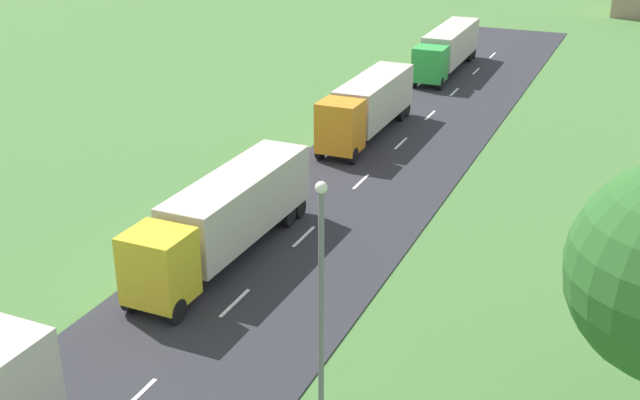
{
  "coord_description": "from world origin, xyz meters",
  "views": [
    {
      "loc": [
        14.29,
        7.19,
        16.47
      ],
      "look_at": [
        0.24,
        39.78,
        1.46
      ],
      "focal_mm": 44.68,
      "sensor_mm": 36.0,
      "label": 1
    }
  ],
  "objects_px": {
    "truck_third": "(368,104)",
    "lamppost_second": "(321,295)",
    "truck_second": "(226,214)",
    "truck_fourth": "(448,47)"
  },
  "relations": [
    {
      "from": "truck_fourth",
      "to": "lamppost_second",
      "type": "bearing_deg",
      "value": -79.77
    },
    {
      "from": "truck_third",
      "to": "truck_second",
      "type": "bearing_deg",
      "value": -89.28
    },
    {
      "from": "truck_third",
      "to": "truck_fourth",
      "type": "xyz_separation_m",
      "value": [
        0.18,
        19.22,
        -0.04
      ]
    },
    {
      "from": "truck_second",
      "to": "truck_fourth",
      "type": "relative_size",
      "value": 0.92
    },
    {
      "from": "truck_third",
      "to": "truck_fourth",
      "type": "distance_m",
      "value": 19.22
    },
    {
      "from": "truck_second",
      "to": "truck_third",
      "type": "xyz_separation_m",
      "value": [
        -0.24,
        18.93,
        0.02
      ]
    },
    {
      "from": "truck_fourth",
      "to": "lamppost_second",
      "type": "distance_m",
      "value": 47.93
    },
    {
      "from": "truck_third",
      "to": "lamppost_second",
      "type": "height_order",
      "value": "lamppost_second"
    },
    {
      "from": "truck_third",
      "to": "lamppost_second",
      "type": "xyz_separation_m",
      "value": [
        8.68,
        -27.88,
        2.47
      ]
    },
    {
      "from": "truck_third",
      "to": "lamppost_second",
      "type": "distance_m",
      "value": 29.31
    }
  ]
}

